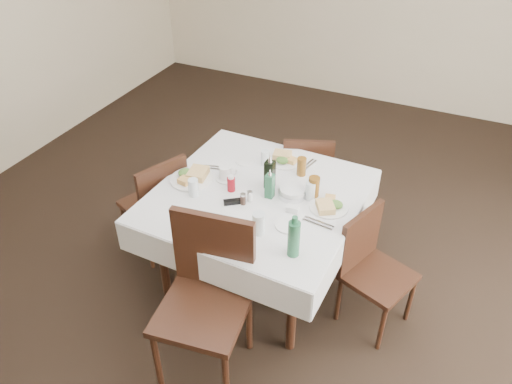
% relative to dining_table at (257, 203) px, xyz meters
% --- Properties ---
extents(ground_plane, '(7.00, 7.00, 0.00)m').
position_rel_dining_table_xyz_m(ground_plane, '(0.14, -0.13, -0.68)').
color(ground_plane, black).
extents(room_shell, '(6.04, 7.04, 2.80)m').
position_rel_dining_table_xyz_m(room_shell, '(0.14, -0.13, 1.03)').
color(room_shell, beige).
rests_on(room_shell, ground).
extents(dining_table, '(1.37, 1.37, 0.76)m').
position_rel_dining_table_xyz_m(dining_table, '(0.00, 0.00, 0.00)').
color(dining_table, black).
rests_on(dining_table, ground).
extents(chair_north, '(0.51, 0.51, 0.83)m').
position_rel_dining_table_xyz_m(chair_north, '(0.08, 0.79, -0.21)').
color(chair_north, black).
rests_on(chair_north, ground).
extents(chair_south, '(0.55, 0.55, 1.04)m').
position_rel_dining_table_xyz_m(chair_south, '(0.03, -0.75, -0.09)').
color(chair_south, black).
rests_on(chair_south, ground).
extents(chair_east, '(0.50, 0.50, 0.83)m').
position_rel_dining_table_xyz_m(chair_east, '(0.81, -0.02, -0.21)').
color(chair_east, black).
rests_on(chair_east, ground).
extents(chair_west, '(0.53, 0.53, 0.86)m').
position_rel_dining_table_xyz_m(chair_west, '(-0.78, -0.06, -0.19)').
color(chair_west, black).
rests_on(chair_west, ground).
extents(meal_north, '(0.25, 0.25, 0.05)m').
position_rel_dining_table_xyz_m(meal_north, '(0.01, 0.45, 0.10)').
color(meal_north, white).
rests_on(meal_north, dining_table).
extents(meal_south, '(0.27, 0.27, 0.06)m').
position_rel_dining_table_xyz_m(meal_south, '(0.06, -0.48, 0.10)').
color(meal_south, white).
rests_on(meal_south, dining_table).
extents(meal_east, '(0.25, 0.25, 0.06)m').
position_rel_dining_table_xyz_m(meal_east, '(0.48, 0.05, 0.10)').
color(meal_east, white).
rests_on(meal_east, dining_table).
extents(meal_west, '(0.30, 0.30, 0.06)m').
position_rel_dining_table_xyz_m(meal_west, '(-0.48, -0.04, 0.11)').
color(meal_west, white).
rests_on(meal_west, dining_table).
extents(side_plate_a, '(0.14, 0.14, 0.01)m').
position_rel_dining_table_xyz_m(side_plate_a, '(-0.25, 0.33, 0.09)').
color(side_plate_a, white).
rests_on(side_plate_a, dining_table).
extents(side_plate_b, '(0.17, 0.17, 0.01)m').
position_rel_dining_table_xyz_m(side_plate_b, '(0.31, -0.22, 0.09)').
color(side_plate_b, white).
rests_on(side_plate_b, dining_table).
extents(water_n, '(0.06, 0.06, 0.11)m').
position_rel_dining_table_xyz_m(water_n, '(-0.10, 0.35, 0.14)').
color(water_n, silver).
rests_on(water_n, dining_table).
extents(water_s, '(0.08, 0.08, 0.14)m').
position_rel_dining_table_xyz_m(water_s, '(0.17, -0.36, 0.15)').
color(water_s, silver).
rests_on(water_s, dining_table).
extents(water_e, '(0.07, 0.07, 0.13)m').
position_rel_dining_table_xyz_m(water_e, '(0.33, 0.10, 0.14)').
color(water_e, silver).
rests_on(water_e, dining_table).
extents(water_w, '(0.07, 0.07, 0.12)m').
position_rel_dining_table_xyz_m(water_w, '(-0.38, -0.19, 0.14)').
color(water_w, silver).
rests_on(water_w, dining_table).
extents(iced_tea_a, '(0.06, 0.06, 0.13)m').
position_rel_dining_table_xyz_m(iced_tea_a, '(0.18, 0.34, 0.15)').
color(iced_tea_a, brown).
rests_on(iced_tea_a, dining_table).
extents(iced_tea_b, '(0.07, 0.07, 0.15)m').
position_rel_dining_table_xyz_m(iced_tea_b, '(0.35, 0.12, 0.16)').
color(iced_tea_b, brown).
rests_on(iced_tea_b, dining_table).
extents(bread_basket, '(0.19, 0.19, 0.06)m').
position_rel_dining_table_xyz_m(bread_basket, '(0.22, 0.08, 0.11)').
color(bread_basket, silver).
rests_on(bread_basket, dining_table).
extents(oil_cruet_dark, '(0.06, 0.06, 0.26)m').
position_rel_dining_table_xyz_m(oil_cruet_dark, '(0.04, 0.11, 0.19)').
color(oil_cruet_dark, black).
rests_on(oil_cruet_dark, dining_table).
extents(oil_cruet_green, '(0.05, 0.05, 0.22)m').
position_rel_dining_table_xyz_m(oil_cruet_green, '(0.09, 0.00, 0.17)').
color(oil_cruet_green, '#256340').
rests_on(oil_cruet_green, dining_table).
extents(ketchup_bottle, '(0.05, 0.05, 0.12)m').
position_rel_dining_table_xyz_m(ketchup_bottle, '(-0.18, -0.04, 0.14)').
color(ketchup_bottle, '#A80F1C').
rests_on(ketchup_bottle, dining_table).
extents(salt_shaker, '(0.03, 0.03, 0.08)m').
position_rel_dining_table_xyz_m(salt_shaker, '(-0.01, -0.09, 0.12)').
color(salt_shaker, white).
rests_on(salt_shaker, dining_table).
extents(pepper_shaker, '(0.04, 0.04, 0.08)m').
position_rel_dining_table_xyz_m(pepper_shaker, '(-0.04, -0.14, 0.12)').
color(pepper_shaker, '#38251D').
rests_on(pepper_shaker, dining_table).
extents(coffee_mug, '(0.14, 0.14, 0.10)m').
position_rel_dining_table_xyz_m(coffee_mug, '(-0.27, 0.07, 0.13)').
color(coffee_mug, white).
rests_on(coffee_mug, dining_table).
extents(sunglasses, '(0.13, 0.11, 0.03)m').
position_rel_dining_table_xyz_m(sunglasses, '(-0.10, -0.16, 0.09)').
color(sunglasses, black).
rests_on(sunglasses, dining_table).
extents(green_bottle, '(0.07, 0.07, 0.27)m').
position_rel_dining_table_xyz_m(green_bottle, '(0.43, -0.44, 0.20)').
color(green_bottle, '#256340').
rests_on(green_bottle, dining_table).
extents(sugar_caddy, '(0.08, 0.05, 0.04)m').
position_rel_dining_table_xyz_m(sugar_caddy, '(0.28, -0.08, 0.10)').
color(sugar_caddy, white).
rests_on(sugar_caddy, dining_table).
extents(cutlery_n, '(0.08, 0.17, 0.01)m').
position_rel_dining_table_xyz_m(cutlery_n, '(0.19, 0.47, 0.08)').
color(cutlery_n, silver).
rests_on(cutlery_n, dining_table).
extents(cutlery_s, '(0.05, 0.18, 0.01)m').
position_rel_dining_table_xyz_m(cutlery_s, '(-0.16, -0.44, 0.08)').
color(cutlery_s, silver).
rests_on(cutlery_s, dining_table).
extents(cutlery_e, '(0.20, 0.07, 0.01)m').
position_rel_dining_table_xyz_m(cutlery_e, '(0.47, -0.13, 0.08)').
color(cutlery_e, silver).
rests_on(cutlery_e, dining_table).
extents(cutlery_w, '(0.20, 0.10, 0.01)m').
position_rel_dining_table_xyz_m(cutlery_w, '(-0.39, 0.16, 0.08)').
color(cutlery_w, silver).
rests_on(cutlery_w, dining_table).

